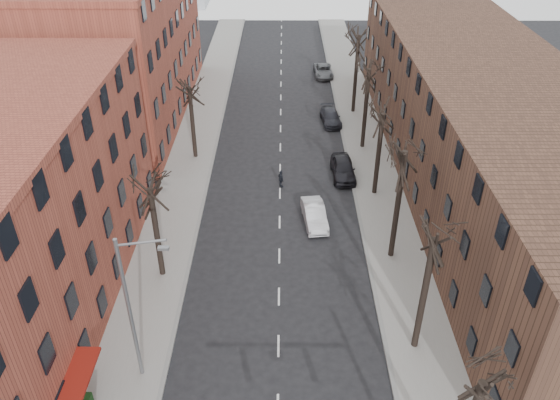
{
  "coord_description": "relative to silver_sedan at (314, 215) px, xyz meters",
  "views": [
    {
      "loc": [
        0.19,
        -9.15,
        23.56
      ],
      "look_at": [
        0.04,
        20.88,
        4.0
      ],
      "focal_mm": 35.0,
      "sensor_mm": 36.0,
      "label": 1
    }
  ],
  "objects": [
    {
      "name": "pedestrian_crossing",
      "position": [
        -2.49,
        5.03,
        0.06
      ],
      "size": [
        0.71,
        0.97,
        1.53
      ],
      "primitive_type": "imported",
      "rotation": [
        0.0,
        0.0,
        1.99
      ],
      "color": "black",
      "rests_on": "ground"
    },
    {
      "name": "tree_right_b",
      "position": [
        5.03,
        -11.96,
        -0.71
      ],
      "size": [
        5.2,
        5.2,
        10.8
      ],
      "primitive_type": null,
      "color": "black",
      "rests_on": "ground"
    },
    {
      "name": "sidewalk_right",
      "position": [
        5.43,
        11.04,
        -0.63
      ],
      "size": [
        4.0,
        90.0,
        0.15
      ],
      "primitive_type": "cube",
      "color": "gray",
      "rests_on": "ground"
    },
    {
      "name": "parked_car_mid",
      "position": [
        2.47,
        17.4,
        -0.07
      ],
      "size": [
        2.2,
        4.54,
        1.27
      ],
      "primitive_type": "imported",
      "rotation": [
        0.0,
        0.0,
        0.1
      ],
      "color": "#22232A",
      "rests_on": "ground"
    },
    {
      "name": "building_left_far",
      "position": [
        -18.57,
        20.04,
        6.29
      ],
      "size": [
        12.0,
        28.0,
        14.0
      ],
      "primitive_type": "cube",
      "color": "brown",
      "rests_on": "ground"
    },
    {
      "name": "tree_right_f",
      "position": [
        5.03,
        20.04,
        -0.71
      ],
      "size": [
        5.2,
        5.2,
        11.6
      ],
      "primitive_type": null,
      "color": "black",
      "rests_on": "ground"
    },
    {
      "name": "tree_left_b",
      "position": [
        -10.17,
        10.04,
        -0.71
      ],
      "size": [
        5.2,
        5.2,
        9.5
      ],
      "primitive_type": null,
      "color": "black",
      "rests_on": "ground"
    },
    {
      "name": "sidewalk_left",
      "position": [
        -10.57,
        11.04,
        -0.63
      ],
      "size": [
        4.0,
        90.0,
        0.15
      ],
      "primitive_type": "cube",
      "color": "gray",
      "rests_on": "ground"
    },
    {
      "name": "parked_car_near",
      "position": [
        2.73,
        6.77,
        0.08
      ],
      "size": [
        2.01,
        4.7,
        1.58
      ],
      "primitive_type": "imported",
      "rotation": [
        0.0,
        0.0,
        0.03
      ],
      "color": "black",
      "rests_on": "ground"
    },
    {
      "name": "tree_right_e",
      "position": [
        5.03,
        12.04,
        -0.71
      ],
      "size": [
        5.2,
        5.2,
        10.8
      ],
      "primitive_type": null,
      "color": "black",
      "rests_on": "ground"
    },
    {
      "name": "tree_right_c",
      "position": [
        5.03,
        -3.96,
        -0.71
      ],
      "size": [
        5.2,
        5.2,
        11.6
      ],
      "primitive_type": null,
      "color": "black",
      "rests_on": "ground"
    },
    {
      "name": "streetlight",
      "position": [
        -9.6,
        -13.96,
        4.31
      ],
      "size": [
        2.45,
        0.22,
        9.03
      ],
      "color": "slate",
      "rests_on": "ground"
    },
    {
      "name": "building_right",
      "position": [
        13.43,
        6.04,
        4.29
      ],
      "size": [
        12.0,
        50.0,
        10.0
      ],
      "primitive_type": "cube",
      "color": "#4F3325",
      "rests_on": "ground"
    },
    {
      "name": "parked_car_far",
      "position": [
        2.57,
        30.76,
        -0.06
      ],
      "size": [
        2.29,
        4.71,
        1.29
      ],
      "primitive_type": "imported",
      "rotation": [
        0.0,
        0.0,
        0.03
      ],
      "color": "#525559",
      "rests_on": "ground"
    },
    {
      "name": "tree_left_a",
      "position": [
        -10.17,
        -5.96,
        -0.71
      ],
      "size": [
        5.2,
        5.2,
        9.5
      ],
      "primitive_type": null,
      "color": "black",
      "rests_on": "ground"
    },
    {
      "name": "silver_sedan",
      "position": [
        0.0,
        0.0,
        0.0
      ],
      "size": [
        2.01,
        4.44,
        1.41
      ],
      "primitive_type": "imported",
      "rotation": [
        0.0,
        0.0,
        0.12
      ],
      "color": "silver",
      "rests_on": "ground"
    },
    {
      "name": "tree_right_d",
      "position": [
        5.03,
        4.04,
        -0.71
      ],
      "size": [
        5.2,
        5.2,
        10.0
      ],
      "primitive_type": null,
      "color": "black",
      "rests_on": "ground"
    }
  ]
}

